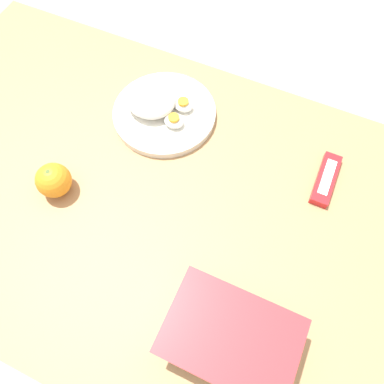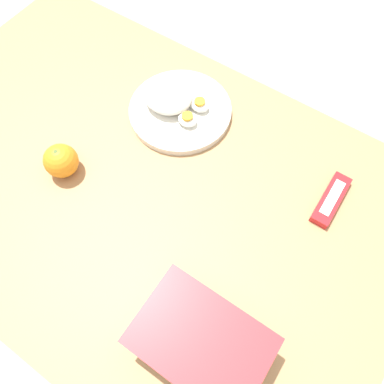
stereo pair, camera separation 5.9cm
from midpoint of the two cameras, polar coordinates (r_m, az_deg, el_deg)
The scene contains 6 objects.
ground_plane at distance 1.53m, azimuth -6.42°, elevation -12.18°, with size 10.00×10.00×0.00m, color #B2A899.
table at distance 0.94m, azimuth -10.28°, elevation -2.42°, with size 1.23×0.81×0.74m.
food_container at distance 0.70m, azimuth 3.09°, elevation -21.65°, with size 0.22×0.15×0.10m.
orange_fruit at distance 0.86m, azimuth -22.21°, elevation 1.52°, with size 0.08×0.08×0.08m.
rice_plate at distance 0.93m, azimuth -6.65°, elevation 12.35°, with size 0.25×0.25×0.06m.
candy_bar at distance 0.87m, azimuth 17.94°, elevation 1.74°, with size 0.04×0.13×0.02m.
Camera 1 is at (-0.28, 0.29, 1.48)m, focal length 35.00 mm.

